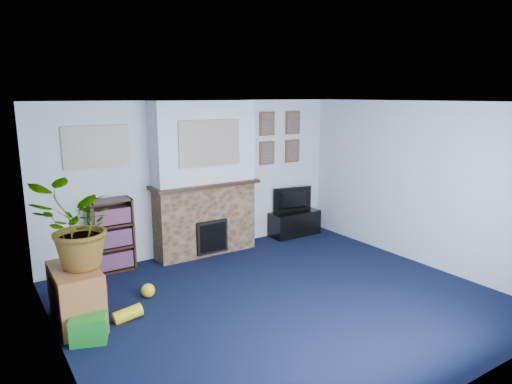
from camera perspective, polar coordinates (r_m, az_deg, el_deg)
floor at (r=5.80m, az=3.21°, el=-13.26°), size 5.00×4.50×0.01m
ceiling at (r=5.25m, az=3.53°, el=11.16°), size 5.00×4.50×0.01m
wall_back at (r=7.30m, az=-7.18°, el=1.84°), size 5.00×0.04×2.40m
wall_front at (r=3.91m, az=23.54°, el=-8.09°), size 5.00×0.04×2.40m
wall_left at (r=4.45m, az=-23.67°, el=-5.69°), size 0.04×4.50×2.40m
wall_right at (r=7.15m, az=19.72°, el=1.01°), size 0.04×4.50×2.40m
chimney_breast at (r=7.12m, az=-6.46°, el=1.48°), size 1.72×0.50×2.40m
collage_main at (r=6.85m, az=-5.78°, el=6.12°), size 1.00×0.03×0.68m
collage_left at (r=6.68m, az=-19.34°, el=5.36°), size 0.90×0.03×0.58m
portrait_tl at (r=7.83m, az=1.39°, el=8.52°), size 0.30×0.03×0.40m
portrait_tr at (r=8.16m, az=4.61°, el=8.63°), size 0.30×0.03×0.40m
portrait_bl at (r=7.88m, az=1.37°, el=4.89°), size 0.30×0.03×0.40m
portrait_br at (r=8.20m, az=4.56°, el=5.14°), size 0.30×0.03×0.40m
tv_stand at (r=8.25m, az=4.84°, el=-3.86°), size 0.92×0.39×0.43m
television at (r=8.16m, az=4.80°, el=-0.97°), size 0.75×0.23×0.43m
bookshelf at (r=6.83m, az=-17.54°, el=-5.36°), size 0.58×0.28×1.05m
sideboard at (r=5.49m, az=-21.59°, el=-11.67°), size 0.46×0.83×0.64m
potted_plant at (r=5.20m, az=-21.58°, el=-4.01°), size 0.99×0.91×0.95m
mantel_clock at (r=7.03m, az=-7.05°, el=1.62°), size 0.11×0.07×0.15m
mantel_candle at (r=7.21m, az=-4.18°, el=2.02°), size 0.05×0.05×0.16m
mantel_teddy at (r=6.87m, az=-9.94°, el=1.25°), size 0.13×0.13×0.13m
mantel_can at (r=7.42m, az=-1.38°, el=2.18°), size 0.06×0.06×0.12m
green_crate at (r=5.16m, az=-20.15°, el=-15.70°), size 0.43×0.39×0.28m
toy_ball at (r=5.98m, az=-13.35°, el=-11.86°), size 0.17×0.17×0.17m
toy_block at (r=5.14m, az=-20.87°, el=-16.24°), size 0.19×0.19×0.20m
toy_tube at (r=5.49m, az=-15.72°, el=-14.47°), size 0.33×0.15×0.19m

